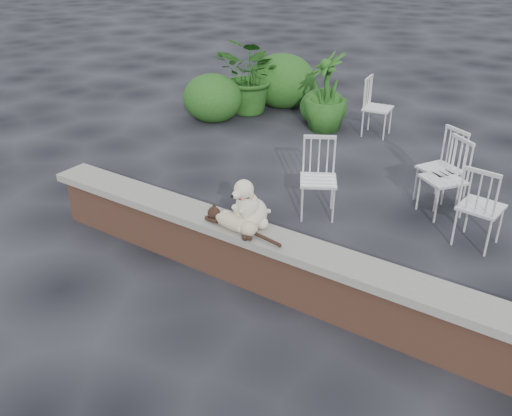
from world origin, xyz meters
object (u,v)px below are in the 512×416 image
Objects in this scene: dog at (252,201)px; chair_d at (443,178)px; potted_plant_a at (252,75)px; potted_plant_b at (326,92)px; cat at (236,222)px; chair_a at (318,179)px; chair_e at (378,107)px; chair_b at (440,168)px; chair_c at (481,206)px.

dog is 2.63m from chair_d.
chair_d is at bearing -25.80° from potted_plant_a.
potted_plant_b is at bearing -2.49° from potted_plant_a.
cat is 1.67m from chair_a.
dog is 4.55m from chair_e.
dog is at bearing -78.43° from chair_d.
potted_plant_b is at bearing 175.08° from chair_b.
chair_c is 1.00× the size of chair_a.
chair_c is 1.00× the size of chair_b.
chair_e is at bearing 159.64° from chair_b.
potted_plant_b is (-1.45, 4.26, -0.20)m from dog.
cat is at bearing -106.67° from dog.
dog is 0.50× the size of cat.
chair_d is (1.10, 2.36, -0.37)m from dog.
cat is 2.68m from chair_c.
chair_d is 1.00× the size of chair_a.
potted_plant_b is at bearing -31.58° from chair_c.
potted_plant_b is at bearing 179.84° from chair_d.
chair_c is at bearing -27.84° from potted_plant_a.
potted_plant_b reaches higher than chair_b.
chair_a and chair_e have the same top height.
cat is 1.12× the size of chair_a.
potted_plant_a is at bearing 87.01° from chair_e.
chair_d and chair_a have the same top height.
dog is at bearing -81.28° from chair_b.
dog is 0.56× the size of chair_a.
chair_d is at bearing 5.83° from chair_a.
chair_e is at bearing 15.96° from potted_plant_b.
potted_plant_a is (-2.97, 4.33, -0.16)m from dog.
chair_d is at bearing 76.38° from dog.
chair_e and chair_b have the same top height.
chair_b is 0.73× the size of potted_plant_b.
cat is 1.12× the size of chair_e.
chair_c is 1.79m from chair_a.
chair_b is at bearing -23.31° from potted_plant_a.
chair_d is at bearing -36.75° from potted_plant_b.
dog is 0.41× the size of potted_plant_b.
dog is 0.56× the size of chair_c.
potted_plant_b is at bearing 86.62° from chair_a.
chair_c is at bearing -18.43° from chair_b.
chair_c is 0.73× the size of potted_plant_b.
chair_b is 4.30m from potted_plant_a.
chair_a is at bearing 17.95° from chair_c.
potted_plant_a reaches higher than chair_e.
dog is at bearing 54.55° from chair_c.
cat is at bearing 179.59° from chair_e.
chair_e is (-0.63, 4.49, -0.37)m from dog.
chair_e is 0.73× the size of potted_plant_b.
chair_d is at bearing 76.19° from cat.
chair_d is (1.18, 2.51, -0.20)m from cat.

